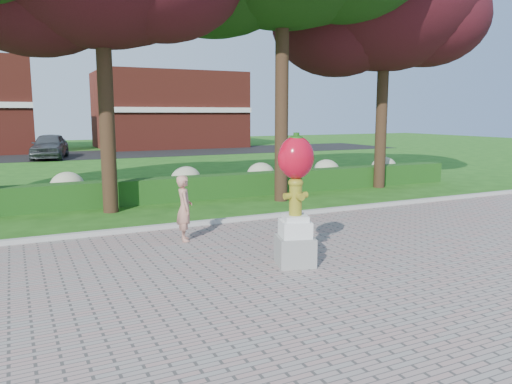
# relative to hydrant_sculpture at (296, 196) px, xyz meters

# --- Properties ---
(ground) EXTENTS (100.00, 100.00, 0.00)m
(ground) POSITION_rel_hydrant_sculpture_xyz_m (-0.20, 1.04, -1.37)
(ground) COLOR #1F5014
(ground) RESTS_ON ground
(walkway) EXTENTS (40.00, 14.00, 0.04)m
(walkway) POSITION_rel_hydrant_sculpture_xyz_m (-0.20, -2.96, -1.35)
(walkway) COLOR gray
(walkway) RESTS_ON ground
(curb) EXTENTS (40.00, 0.18, 0.15)m
(curb) POSITION_rel_hydrant_sculpture_xyz_m (-0.20, 4.04, -1.30)
(curb) COLOR #ADADA5
(curb) RESTS_ON ground
(lawn_hedge) EXTENTS (24.00, 0.70, 0.80)m
(lawn_hedge) POSITION_rel_hydrant_sculpture_xyz_m (-0.20, 8.04, -0.97)
(lawn_hedge) COLOR #204C15
(lawn_hedge) RESTS_ON ground
(hydrangea_row) EXTENTS (20.10, 1.10, 0.99)m
(hydrangea_row) POSITION_rel_hydrant_sculpture_xyz_m (0.37, 9.04, -0.82)
(hydrangea_row) COLOR tan
(hydrangea_row) RESTS_ON ground
(street) EXTENTS (50.00, 8.00, 0.02)m
(street) POSITION_rel_hydrant_sculpture_xyz_m (-0.20, 29.04, -1.36)
(street) COLOR black
(street) RESTS_ON ground
(building_right) EXTENTS (12.00, 8.00, 6.40)m
(building_right) POSITION_rel_hydrant_sculpture_xyz_m (7.80, 35.04, 1.83)
(building_right) COLOR maroon
(building_right) RESTS_ON ground
(tree_far_right) EXTENTS (7.88, 6.72, 10.21)m
(tree_far_right) POSITION_rel_hydrant_sculpture_xyz_m (8.20, 7.62, 5.60)
(tree_far_right) COLOR black
(tree_far_right) RESTS_ON ground
(hydrant_sculpture) EXTENTS (0.84, 0.84, 2.51)m
(hydrant_sculpture) POSITION_rel_hydrant_sculpture_xyz_m (0.00, 0.00, 0.00)
(hydrant_sculpture) COLOR gray
(hydrant_sculpture) RESTS_ON walkway
(woman) EXTENTS (0.44, 0.60, 1.49)m
(woman) POSITION_rel_hydrant_sculpture_xyz_m (-1.31, 2.69, -0.58)
(woman) COLOR tan
(woman) RESTS_ON walkway
(parked_car) EXTENTS (2.94, 5.11, 1.64)m
(parked_car) POSITION_rel_hydrant_sculpture_xyz_m (-2.54, 26.95, -0.53)
(parked_car) COLOR #3F4246
(parked_car) RESTS_ON street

